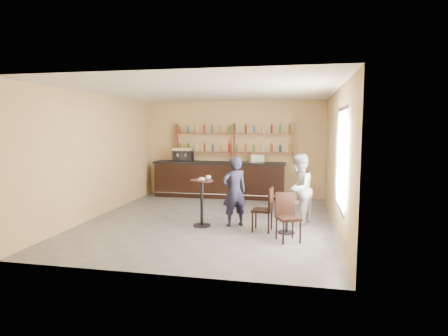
% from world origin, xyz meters
% --- Properties ---
extents(floor, '(7.00, 7.00, 0.00)m').
position_xyz_m(floor, '(0.00, 0.00, 0.00)').
color(floor, slate).
rests_on(floor, ground).
extents(ceiling, '(7.00, 7.00, 0.00)m').
position_xyz_m(ceiling, '(0.00, 0.00, 3.20)').
color(ceiling, white).
rests_on(ceiling, wall_back).
extents(wall_back, '(7.00, 0.00, 7.00)m').
position_xyz_m(wall_back, '(0.00, 3.50, 1.60)').
color(wall_back, tan).
rests_on(wall_back, floor).
extents(wall_front, '(7.00, 0.00, 7.00)m').
position_xyz_m(wall_front, '(0.00, -3.50, 1.60)').
color(wall_front, tan).
rests_on(wall_front, floor).
extents(wall_left, '(0.00, 7.00, 7.00)m').
position_xyz_m(wall_left, '(-3.00, 0.00, 1.60)').
color(wall_left, tan).
rests_on(wall_left, floor).
extents(wall_right, '(0.00, 7.00, 7.00)m').
position_xyz_m(wall_right, '(3.00, 0.00, 1.60)').
color(wall_right, tan).
rests_on(wall_right, floor).
extents(window_pane, '(0.00, 2.00, 2.00)m').
position_xyz_m(window_pane, '(2.99, -1.20, 1.70)').
color(window_pane, white).
rests_on(window_pane, wall_right).
extents(window_frame, '(0.04, 1.70, 2.10)m').
position_xyz_m(window_frame, '(2.99, -1.20, 1.70)').
color(window_frame, black).
rests_on(window_frame, wall_right).
extents(shelf_unit, '(4.00, 0.26, 1.40)m').
position_xyz_m(shelf_unit, '(0.00, 3.37, 1.81)').
color(shelf_unit, brown).
rests_on(shelf_unit, wall_back).
extents(liquor_bottles, '(3.68, 0.10, 1.00)m').
position_xyz_m(liquor_bottles, '(0.00, 3.37, 1.98)').
color(liquor_bottles, '#8C5919').
rests_on(liquor_bottles, shelf_unit).
extents(bar_counter, '(4.40, 0.86, 1.19)m').
position_xyz_m(bar_counter, '(-0.44, 3.15, 0.60)').
color(bar_counter, black).
rests_on(bar_counter, floor).
extents(espresso_machine, '(0.67, 0.46, 0.46)m').
position_xyz_m(espresso_machine, '(-1.67, 3.15, 1.42)').
color(espresso_machine, black).
rests_on(espresso_machine, bar_counter).
extents(pastry_case, '(0.45, 0.36, 0.27)m').
position_xyz_m(pastry_case, '(0.86, 3.15, 1.32)').
color(pastry_case, silver).
rests_on(pastry_case, bar_counter).
extents(pedestal_table, '(0.67, 0.67, 1.11)m').
position_xyz_m(pedestal_table, '(-0.07, -0.53, 0.56)').
color(pedestal_table, black).
rests_on(pedestal_table, floor).
extents(napkin, '(0.22, 0.22, 0.00)m').
position_xyz_m(napkin, '(-0.07, -0.53, 1.11)').
color(napkin, white).
rests_on(napkin, pedestal_table).
extents(donut, '(0.18, 0.18, 0.05)m').
position_xyz_m(donut, '(-0.06, -0.54, 1.14)').
color(donut, '#BB7544').
rests_on(donut, napkin).
extents(cup_pedestal, '(0.14, 0.14, 0.09)m').
position_xyz_m(cup_pedestal, '(0.07, -0.43, 1.16)').
color(cup_pedestal, white).
rests_on(cup_pedestal, pedestal_table).
extents(man_main, '(0.72, 0.65, 1.65)m').
position_xyz_m(man_main, '(0.68, -0.35, 0.83)').
color(man_main, black).
rests_on(man_main, floor).
extents(cafe_table, '(0.62, 0.62, 0.72)m').
position_xyz_m(cafe_table, '(1.92, -0.72, 0.36)').
color(cafe_table, black).
rests_on(cafe_table, floor).
extents(cup_cafe, '(0.12, 0.12, 0.09)m').
position_xyz_m(cup_cafe, '(1.97, -0.72, 0.76)').
color(cup_cafe, white).
rests_on(cup_cafe, cafe_table).
extents(chair_west, '(0.47, 0.47, 0.98)m').
position_xyz_m(chair_west, '(1.37, -0.67, 0.49)').
color(chair_west, black).
rests_on(chair_west, floor).
extents(chair_south, '(0.57, 0.57, 0.99)m').
position_xyz_m(chair_south, '(1.97, -1.32, 0.50)').
color(chair_south, black).
rests_on(chair_south, floor).
extents(patron_second, '(0.91, 1.01, 1.71)m').
position_xyz_m(patron_second, '(2.18, 0.11, 0.85)').
color(patron_second, '#A1A2A6').
rests_on(patron_second, floor).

